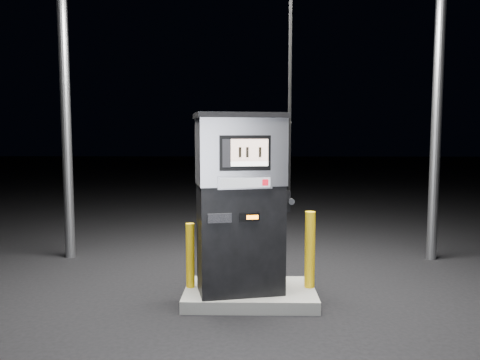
{
  "coord_description": "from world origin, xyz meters",
  "views": [
    {
      "loc": [
        -0.02,
        -5.62,
        2.03
      ],
      "look_at": [
        -0.12,
        0.0,
        1.49
      ],
      "focal_mm": 35.0,
      "sensor_mm": 36.0,
      "label": 1
    }
  ],
  "objects": [
    {
      "name": "fuel_dispenser",
      "position": [
        -0.11,
        -0.1,
        1.25
      ],
      "size": [
        1.23,
        0.84,
        4.44
      ],
      "rotation": [
        0.0,
        0.0,
        0.21
      ],
      "color": "black",
      "rests_on": "pump_island"
    },
    {
      "name": "bollard_right",
      "position": [
        0.74,
        0.06,
        0.62
      ],
      "size": [
        0.15,
        0.15,
        0.95
      ],
      "primitive_type": "cylinder",
      "rotation": [
        0.0,
        0.0,
        0.19
      ],
      "color": "yellow",
      "rests_on": "pump_island"
    },
    {
      "name": "pump_island",
      "position": [
        0.0,
        0.0,
        0.07
      ],
      "size": [
        1.6,
        1.0,
        0.15
      ],
      "primitive_type": "cube",
      "color": "slate",
      "rests_on": "ground"
    },
    {
      "name": "ground",
      "position": [
        0.0,
        0.0,
        0.0
      ],
      "size": [
        80.0,
        80.0,
        0.0
      ],
      "primitive_type": "plane",
      "color": "black",
      "rests_on": "ground"
    },
    {
      "name": "bollard_left",
      "position": [
        -0.74,
        0.04,
        0.55
      ],
      "size": [
        0.12,
        0.12,
        0.8
      ],
      "primitive_type": "cylinder",
      "rotation": [
        0.0,
        0.0,
        -0.12
      ],
      "color": "yellow",
      "rests_on": "pump_island"
    }
  ]
}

